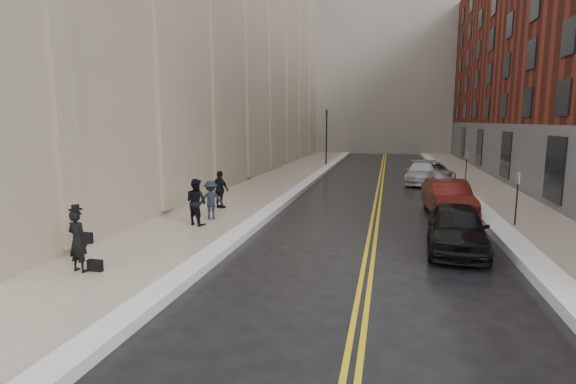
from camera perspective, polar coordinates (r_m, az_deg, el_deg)
The scene contains 19 objects.
ground at distance 11.88m, azimuth -2.79°, elevation -11.63°, with size 160.00×160.00×0.00m, color black.
sidewalk_left at distance 28.04m, azimuth -2.95°, elevation 0.58°, with size 4.00×64.00×0.15m, color gray.
sidewalk_right at distance 27.68m, azimuth 25.07°, elevation -0.38°, with size 3.00×64.00×0.15m, color gray.
lane_stripe_a at distance 27.04m, azimuth 11.24°, elevation -0.05°, with size 0.12×64.00×0.01m, color gold.
lane_stripe_b at distance 27.03m, azimuth 11.75°, elevation -0.07°, with size 0.12×64.00×0.01m, color gold.
snow_ridge_left at distance 27.51m, azimuth 1.67°, elevation 0.54°, with size 0.70×60.80×0.26m, color white.
snow_ridge_right at distance 27.33m, azimuth 21.29°, elevation -0.09°, with size 0.85×60.80×0.30m, color white.
tower_far_right at distance 79.51m, azimuth 21.87°, elevation 21.35°, with size 22.00×18.00×44.00m, color slate.
traffic_signal at distance 41.10m, azimuth 4.91°, elevation 7.45°, with size 0.18×0.15×5.20m.
parking_sign_near at distance 19.55m, azimuth 27.08°, elevation -0.30°, with size 0.06×0.35×2.23m.
parking_sign_far at distance 31.22m, azimuth 21.71°, elevation 3.18°, with size 0.06×0.35×2.23m.
car_black at distance 15.55m, azimuth 20.65°, elevation -4.28°, with size 1.81×4.49×1.53m, color black.
car_maroon at distance 21.33m, azimuth 19.66°, elevation -0.71°, with size 1.64×4.71×1.55m, color #4B130D.
car_silver_near at distance 31.61m, azimuth 16.63°, elevation 2.36°, with size 2.03×5.00×1.45m, color #B1B3B9.
car_silver_far at distance 32.13m, azimuth 17.86°, elevation 2.38°, with size 2.36×5.12×1.42m, color #A2A4AA.
pedestrian_main at distance 13.37m, azimuth -25.13°, elevation -5.63°, with size 0.62×0.41×1.71m, color black.
pedestrian_a at distance 17.86m, azimuth -11.59°, elevation -1.23°, with size 0.89×0.69×1.83m, color black.
pedestrian_b at distance 18.83m, azimuth -9.76°, elevation -0.99°, with size 1.04×0.60×1.61m, color black.
pedestrian_c at distance 21.10m, azimuth -8.61°, elevation 0.31°, with size 1.03×0.43×1.76m, color black.
Camera 1 is at (2.99, -10.71, 4.19)m, focal length 28.00 mm.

